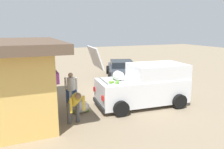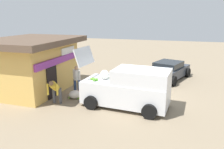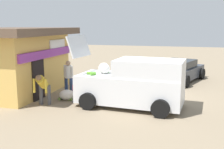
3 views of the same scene
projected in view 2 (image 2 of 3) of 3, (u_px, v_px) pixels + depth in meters
The scene contains 8 objects.
ground_plane at pixel (135, 95), 12.43m from camera, with size 60.00×60.00×0.00m, color gray.
storefront_bar at pixel (33, 64), 12.86m from camera, with size 5.70×4.44×3.06m.
delivery_van at pixel (129, 88), 10.56m from camera, with size 2.38×4.52×2.78m.
parked_sedan at pixel (168, 71), 15.44m from camera, with size 4.33×3.10×1.23m.
vendor_standing at pixel (77, 78), 12.42m from camera, with size 0.44×0.54×1.60m.
customer_bending at pixel (55, 89), 10.81m from camera, with size 0.78×0.59×1.33m.
unloaded_banana_pile at pixel (75, 95), 11.82m from camera, with size 0.79×0.80×0.45m.
paint_bucket at pixel (96, 83), 14.00m from camera, with size 0.30×0.30×0.32m, color blue.
Camera 2 is at (-11.58, -2.27, 4.26)m, focal length 35.49 mm.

